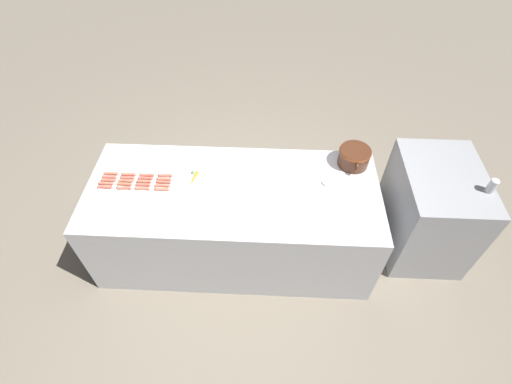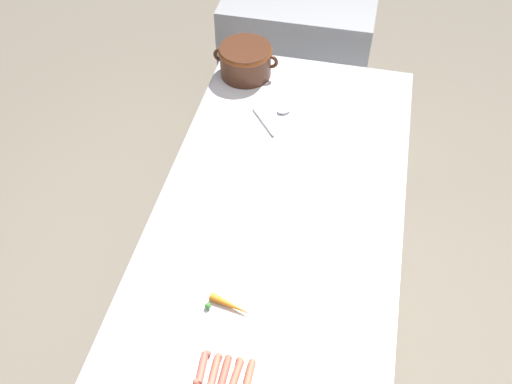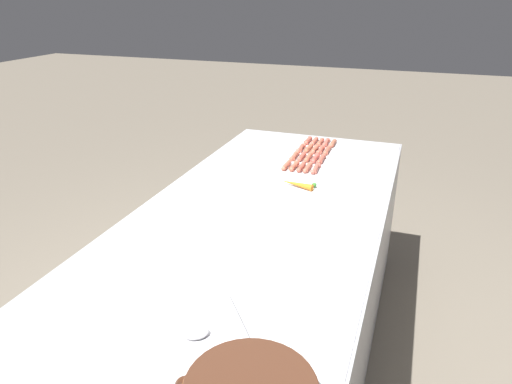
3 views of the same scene
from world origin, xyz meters
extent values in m
plane|color=#756B5B|center=(0.00, 0.00, 0.00)|extent=(20.00, 20.00, 0.00)
cube|color=#ADAFB5|center=(0.00, 0.00, 0.43)|extent=(1.04, 2.47, 0.86)
cube|color=silver|center=(0.00, 0.00, 0.86)|extent=(1.01, 2.42, 0.00)
cube|color=#939599|center=(-0.18, 1.80, 0.47)|extent=(0.92, 0.68, 0.93)
cylinder|color=#C86251|center=(-0.12, -0.59, 0.88)|extent=(0.03, 0.11, 0.03)
sphere|color=#C86251|center=(-0.12, -0.64, 0.88)|extent=(0.03, 0.03, 0.03)
sphere|color=#C86251|center=(-0.11, -0.53, 0.88)|extent=(0.03, 0.03, 0.03)
cylinder|color=#C26650|center=(-0.07, -0.59, 0.88)|extent=(0.03, 0.11, 0.03)
sphere|color=#C26650|center=(-0.07, -0.54, 0.88)|extent=(0.03, 0.03, 0.03)
cylinder|color=#BF5B48|center=(-0.04, -0.59, 0.88)|extent=(0.03, 0.11, 0.03)
sphere|color=#BF5B48|center=(-0.04, -0.53, 0.88)|extent=(0.03, 0.03, 0.03)
cylinder|color=#CA644B|center=(0.00, -0.59, 0.88)|extent=(0.03, 0.11, 0.03)
sphere|color=#CA644B|center=(0.00, -0.53, 0.88)|extent=(0.03, 0.03, 0.03)
cylinder|color=#CB674D|center=(0.04, -0.58, 0.88)|extent=(0.03, 0.11, 0.03)
sphere|color=#CB674D|center=(0.04, -0.53, 0.88)|extent=(0.03, 0.03, 0.03)
cylinder|color=#472616|center=(-0.35, 1.03, 0.95)|extent=(0.27, 0.27, 0.16)
torus|color=brown|center=(-0.35, 1.03, 1.01)|extent=(0.28, 0.28, 0.03)
torus|color=#472616|center=(-0.48, 1.03, 0.96)|extent=(0.08, 0.02, 0.08)
torus|color=#472616|center=(-0.22, 1.03, 0.96)|extent=(0.08, 0.02, 0.08)
cylinder|color=#B7B7BC|center=(-0.18, 0.67, 0.87)|extent=(0.15, 0.18, 0.01)
ellipsoid|color=#B7B7BC|center=(-0.10, 0.78, 0.87)|extent=(0.09, 0.08, 0.02)
cone|color=orange|center=(-0.08, -0.34, 0.88)|extent=(0.17, 0.07, 0.03)
sphere|color=#387F2D|center=(-0.16, -0.36, 0.88)|extent=(0.02, 0.02, 0.02)
camera|label=1|loc=(2.07, 0.30, 3.18)|focal=26.26mm
camera|label=2|loc=(0.23, -1.32, 2.68)|focal=39.22mm
camera|label=3|loc=(-0.59, 1.68, 1.74)|focal=32.62mm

